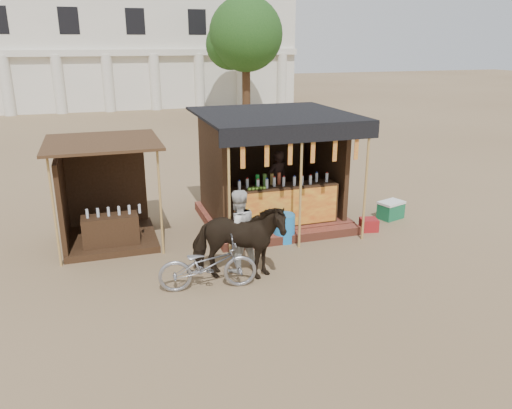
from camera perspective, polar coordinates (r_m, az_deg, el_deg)
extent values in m
plane|color=#846B4C|center=(9.67, 2.97, -9.05)|extent=(120.00, 120.00, 0.00)
cube|color=brown|center=(12.96, 1.61, -1.24)|extent=(3.40, 2.80, 0.22)
cube|color=brown|center=(11.61, 4.17, -3.70)|extent=(3.40, 0.35, 0.20)
cube|color=#372114|center=(11.93, 3.16, -0.03)|extent=(2.60, 0.55, 0.95)
cube|color=red|center=(11.68, 3.66, -0.44)|extent=(2.50, 0.02, 0.88)
cube|color=#372114|center=(13.73, -0.10, 5.79)|extent=(3.00, 0.12, 2.50)
cube|color=#372114|center=(12.17, -5.03, 4.09)|extent=(0.12, 2.50, 2.50)
cube|color=#372114|center=(13.14, 7.86, 5.05)|extent=(0.12, 2.50, 2.50)
cube|color=black|center=(12.15, 2.04, 10.28)|extent=(3.60, 3.60, 0.06)
cube|color=black|center=(10.54, 5.36, 8.01)|extent=(3.60, 0.06, 0.36)
cylinder|color=tan|center=(10.34, -3.08, 1.04)|extent=(0.06, 0.06, 2.75)
cylinder|color=tan|center=(10.85, 5.12, 1.81)|extent=(0.06, 0.06, 2.75)
cylinder|color=tan|center=(11.55, 12.45, 2.47)|extent=(0.06, 0.06, 2.75)
cube|color=red|center=(10.21, -1.52, 5.63)|extent=(0.10, 0.02, 0.55)
cube|color=red|center=(10.37, 1.25, 5.82)|extent=(0.10, 0.02, 0.55)
cube|color=red|center=(10.55, 3.93, 6.00)|extent=(0.10, 0.02, 0.55)
cube|color=red|center=(10.75, 6.52, 6.15)|extent=(0.10, 0.02, 0.55)
cube|color=red|center=(10.97, 9.01, 6.29)|extent=(0.10, 0.02, 0.55)
cube|color=red|center=(11.21, 11.40, 6.41)|extent=(0.10, 0.02, 0.55)
imported|color=black|center=(12.86, 2.47, 2.76)|extent=(0.65, 0.52, 1.56)
cube|color=#372114|center=(12.02, -16.21, -3.76)|extent=(2.00, 2.00, 0.15)
cube|color=#372114|center=(12.62, -16.78, 1.91)|extent=(1.90, 0.10, 2.10)
cube|color=#372114|center=(11.73, -21.24, 0.23)|extent=(0.10, 1.90, 2.10)
cube|color=#472D19|center=(11.30, -17.20, 6.83)|extent=(2.40, 2.40, 0.06)
cylinder|color=tan|center=(10.70, -22.07, -0.84)|extent=(0.05, 0.05, 2.35)
cylinder|color=tan|center=(10.73, -10.88, 0.25)|extent=(0.05, 0.05, 2.35)
cube|color=#372114|center=(11.44, -16.24, -3.15)|extent=(1.20, 0.50, 0.80)
imported|color=black|center=(9.53, -2.06, -4.33)|extent=(2.00, 1.40, 1.54)
imported|color=gray|center=(9.32, -5.54, -6.91)|extent=(1.89, 0.85, 0.96)
imported|color=silver|center=(9.88, -2.10, -3.03)|extent=(0.93, 0.78, 1.69)
cylinder|color=#1C7FD3|center=(11.50, 3.22, -2.67)|extent=(0.54, 0.54, 0.66)
cube|color=maroon|center=(12.50, 12.77, -2.25)|extent=(0.47, 0.45, 0.30)
cube|color=#16653E|center=(13.47, 15.14, -0.72)|extent=(0.72, 0.59, 0.40)
cube|color=white|center=(13.40, 15.22, 0.21)|extent=(0.74, 0.61, 0.06)
cube|color=silver|center=(38.03, -17.07, 16.81)|extent=(26.00, 7.00, 8.00)
cube|color=silver|center=(34.43, -16.83, 16.27)|extent=(26.00, 0.50, 0.40)
cylinder|color=silver|center=(34.85, -26.63, 12.02)|extent=(0.70, 0.70, 3.60)
cylinder|color=silver|center=(34.56, -21.61, 12.62)|extent=(0.70, 0.70, 3.60)
cylinder|color=silver|center=(34.53, -16.53, 13.12)|extent=(0.70, 0.70, 3.60)
cylinder|color=silver|center=(34.75, -11.47, 13.53)|extent=(0.70, 0.70, 3.60)
cylinder|color=silver|center=(35.23, -6.48, 13.82)|extent=(0.70, 0.70, 3.60)
cylinder|color=silver|center=(35.96, -1.66, 14.01)|extent=(0.70, 0.70, 3.60)
cylinder|color=silver|center=(36.92, 2.95, 14.11)|extent=(0.70, 0.70, 3.60)
cylinder|color=#382314|center=(31.46, -1.13, 13.78)|extent=(0.50, 0.50, 4.00)
sphere|color=#27521C|center=(31.37, -1.16, 18.89)|extent=(4.40, 4.40, 4.40)
sphere|color=#27521C|center=(31.72, -2.94, 17.78)|extent=(2.99, 2.99, 2.99)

